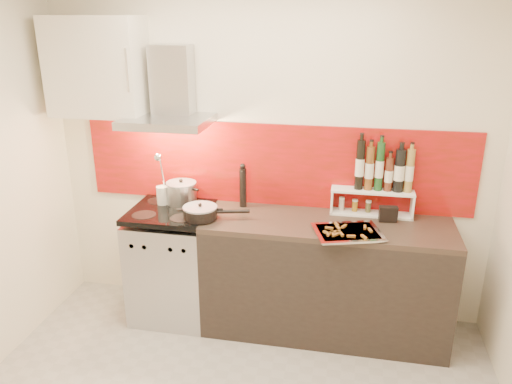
% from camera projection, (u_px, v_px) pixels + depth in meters
% --- Properties ---
extents(back_wall, '(3.40, 0.02, 2.60)m').
position_uv_depth(back_wall, '(267.00, 154.00, 3.83)').
color(back_wall, silver).
rests_on(back_wall, ground).
extents(backsplash, '(3.00, 0.02, 0.64)m').
position_uv_depth(backsplash, '(273.00, 165.00, 3.84)').
color(backsplash, maroon).
rests_on(backsplash, back_wall).
extents(range_stove, '(0.60, 0.60, 0.91)m').
position_uv_depth(range_stove, '(173.00, 264.00, 3.97)').
color(range_stove, '#B7B7BA').
rests_on(range_stove, ground).
extents(counter, '(1.80, 0.60, 0.90)m').
position_uv_depth(counter, '(325.00, 277.00, 3.75)').
color(counter, black).
rests_on(counter, ground).
extents(range_hood, '(0.62, 0.50, 0.61)m').
position_uv_depth(range_hood, '(170.00, 97.00, 3.66)').
color(range_hood, '#B7B7BA').
rests_on(range_hood, back_wall).
extents(upper_cabinet, '(0.70, 0.35, 0.72)m').
position_uv_depth(upper_cabinet, '(97.00, 67.00, 3.68)').
color(upper_cabinet, silver).
rests_on(upper_cabinet, back_wall).
extents(stock_pot, '(0.24, 0.24, 0.20)m').
position_uv_depth(stock_pot, '(182.00, 193.00, 3.90)').
color(stock_pot, '#B7B7BA').
rests_on(stock_pot, range_stove).
extents(saute_pan, '(0.48, 0.25, 0.12)m').
position_uv_depth(saute_pan, '(201.00, 212.00, 3.63)').
color(saute_pan, black).
rests_on(saute_pan, range_stove).
extents(utensil_jar, '(0.09, 0.14, 0.44)m').
position_uv_depth(utensil_jar, '(162.00, 190.00, 3.87)').
color(utensil_jar, silver).
rests_on(utensil_jar, range_stove).
extents(pepper_mill, '(0.05, 0.05, 0.35)m').
position_uv_depth(pepper_mill, '(243.00, 186.00, 3.84)').
color(pepper_mill, black).
rests_on(pepper_mill, counter).
extents(step_shelf, '(0.60, 0.16, 0.57)m').
position_uv_depth(step_shelf, '(379.00, 181.00, 3.65)').
color(step_shelf, white).
rests_on(step_shelf, counter).
extents(caddy_box, '(0.14, 0.07, 0.11)m').
position_uv_depth(caddy_box, '(388.00, 214.00, 3.59)').
color(caddy_box, black).
rests_on(caddy_box, counter).
extents(baking_tray, '(0.53, 0.46, 0.03)m').
position_uv_depth(baking_tray, '(347.00, 232.00, 3.40)').
color(baking_tray, silver).
rests_on(baking_tray, counter).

